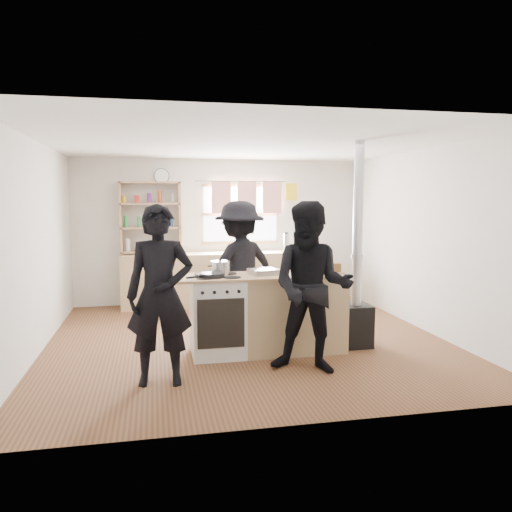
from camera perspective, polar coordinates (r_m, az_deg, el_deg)
name	(u,v)px	position (r m, az deg, el deg)	size (l,w,h in m)	color
ground	(247,340)	(6.54, -1.04, -9.58)	(5.00, 5.00, 0.01)	brown
back_counter	(223,279)	(8.59, -3.77, -2.62)	(3.40, 0.55, 0.90)	tan
shelving_unit	(150,217)	(8.53, -11.97, 4.37)	(1.00, 0.28, 1.20)	tan
thermos	(286,242)	(8.74, 3.45, 1.56)	(0.10, 0.10, 0.32)	silver
cooking_island	(267,313)	(5.93, 1.32, -6.56)	(1.97, 0.64, 0.93)	white
skillet_greens	(212,275)	(5.65, -5.07, -2.16)	(0.38, 0.38, 0.05)	black
roast_tray	(264,271)	(5.87, 0.91, -1.75)	(0.37, 0.35, 0.06)	silver
stockpot_stove	(220,268)	(5.85, -4.10, -1.34)	(0.22, 0.22, 0.18)	silver
stockpot_counter	(306,263)	(6.08, 5.72, -0.85)	(0.31, 0.31, 0.23)	#BBBBBE
bread_board	(331,269)	(6.00, 8.55, -1.49)	(0.29, 0.21, 0.12)	tan
flue_heater	(356,295)	(6.25, 11.39, -4.34)	(0.35, 0.35, 2.50)	black
person_near_left	(160,295)	(4.93, -10.92, -4.43)	(0.64, 0.42, 1.76)	black
person_near_right	(312,288)	(5.21, 6.39, -3.61)	(0.87, 0.68, 1.79)	black
person_far	(239,268)	(6.69, -1.90, -1.36)	(1.15, 0.66, 1.79)	black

